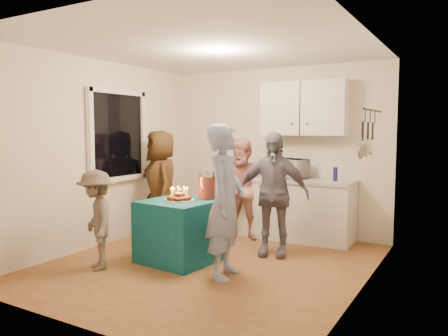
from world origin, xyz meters
The scene contains 19 objects.
floor centered at (0.00, 0.00, 0.00)m, with size 4.00×4.00×0.00m, color brown.
ceiling centered at (0.00, 0.00, 2.60)m, with size 4.00×4.00×0.00m, color white.
back_wall centered at (0.00, 2.00, 1.30)m, with size 3.60×3.60×0.00m, color silver.
left_wall centered at (-1.80, 0.00, 1.30)m, with size 4.00×4.00×0.00m, color silver.
right_wall centered at (1.80, 0.00, 1.30)m, with size 4.00×4.00×0.00m, color silver.
window_night centered at (-1.77, 0.30, 1.55)m, with size 0.04×1.00×1.20m, color black.
counter centered at (0.20, 1.70, 0.43)m, with size 2.20×0.58×0.86m, color white.
countertop centered at (0.20, 1.70, 0.89)m, with size 2.24×0.62×0.05m, color beige.
upper_cabinet centered at (0.50, 1.85, 1.95)m, with size 1.30×0.30×0.80m, color white.
pot_rack centered at (1.72, 0.70, 1.60)m, with size 0.12×1.00×0.60m, color black.
microwave centered at (0.34, 1.70, 1.06)m, with size 0.53×0.36×0.29m, color white.
party_table centered at (-0.39, -0.07, 0.38)m, with size 0.85×0.85×0.76m, color #0F5363.
donut_cake centered at (-0.38, -0.09, 0.85)m, with size 0.38×0.38×0.18m, color #381C0C, non-canonical shape.
punch_jar centered at (-0.16, 0.20, 0.93)m, with size 0.22×0.22×0.34m, color red.
man_birthday centered at (0.40, -0.31, 0.85)m, with size 0.62×0.41×1.70m, color #8799C4.
woman_back_left centered at (-1.35, 0.77, 0.81)m, with size 0.79×0.52×1.62m, color brown.
woman_back_center centered at (-0.21, 1.30, 0.75)m, with size 0.73×0.57×1.51m, color #D16D6F.
woman_back_right centered at (0.50, 0.74, 0.80)m, with size 0.94×0.39×1.61m, color black.
child_near_left centered at (-1.04, -0.83, 0.59)m, with size 0.76×0.44×1.17m, color #504740.
Camera 1 is at (2.77, -4.42, 1.63)m, focal length 35.00 mm.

